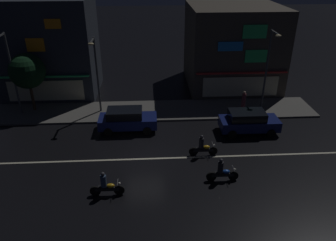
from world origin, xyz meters
TOP-DOWN VIEW (x-y plane):
  - ground_plane at (0.00, 0.00)m, footprint 140.00×140.00m
  - lane_divider_stripe at (0.00, 0.00)m, footprint 27.01×0.16m
  - sidewalk_far at (0.00, 7.15)m, footprint 28.43×3.89m
  - storefront_left_block at (-8.53, 12.21)m, footprint 8.07×6.39m
  - storefront_center_block at (8.53, 13.27)m, footprint 8.46×8.52m
  - streetlamp_west at (-10.18, 6.94)m, footprint 0.44×1.64m
  - streetlamp_mid at (-3.70, 7.01)m, footprint 0.44×1.64m
  - streetlamp_east at (9.96, 6.99)m, footprint 0.44×1.64m
  - pedestrian_on_sidewalk at (8.07, 6.26)m, footprint 0.33×0.33m
  - street_tree at (-9.29, 7.78)m, footprint 2.83×2.83m
  - parked_car_near_kerb at (-1.30, 4.08)m, footprint 4.30×1.98m
  - parked_car_trailing at (7.65, 3.21)m, footprint 4.30×1.98m
  - motorcycle_lead at (4.50, -2.50)m, footprint 1.90×0.60m
  - motorcycle_following at (3.80, 0.23)m, footprint 1.90×0.60m
  - motorcycle_opposite_lane at (-2.07, -3.41)m, footprint 1.90×0.60m
  - traffic_cone at (-1.17, 4.60)m, footprint 0.36×0.36m

SIDE VIEW (x-z plane):
  - ground_plane at x=0.00m, z-range 0.00..0.00m
  - lane_divider_stripe at x=0.00m, z-range 0.00..0.01m
  - sidewalk_far at x=0.00m, z-range 0.00..0.14m
  - traffic_cone at x=-1.17m, z-range 0.00..0.55m
  - motorcycle_lead at x=4.50m, z-range -0.13..1.39m
  - motorcycle_following at x=3.80m, z-range -0.13..1.39m
  - motorcycle_opposite_lane at x=-2.07m, z-range -0.13..1.39m
  - parked_car_near_kerb at x=-1.30m, z-range 0.03..1.70m
  - parked_car_trailing at x=7.65m, z-range 0.03..1.70m
  - pedestrian_on_sidewalk at x=8.07m, z-range 0.08..1.95m
  - street_tree at x=-9.29m, z-range 1.12..5.93m
  - streetlamp_mid at x=-3.70m, z-range 0.76..6.89m
  - storefront_center_block at x=8.53m, z-range 0.00..7.68m
  - streetlamp_east at x=9.96m, z-range 0.77..7.32m
  - streetlamp_west at x=-10.18m, z-range 0.77..7.36m
  - storefront_left_block at x=-8.53m, z-range -0.01..8.62m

